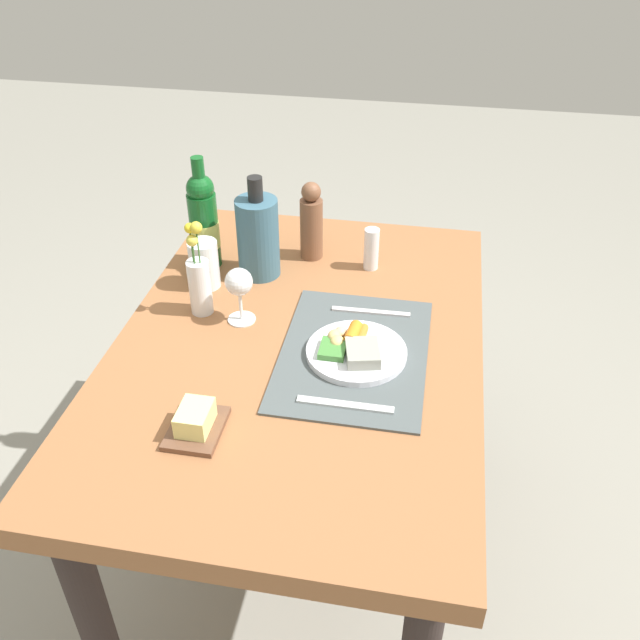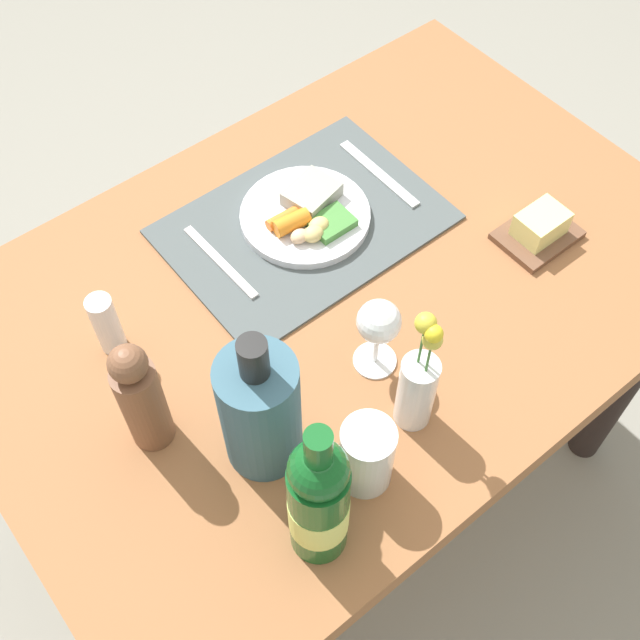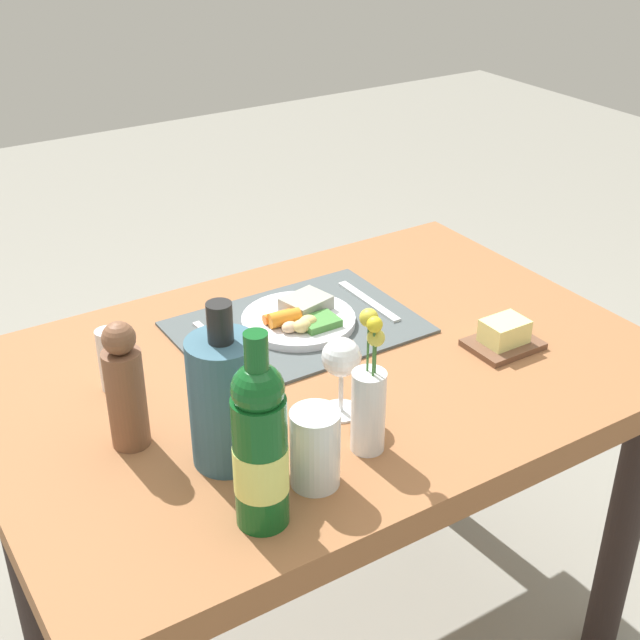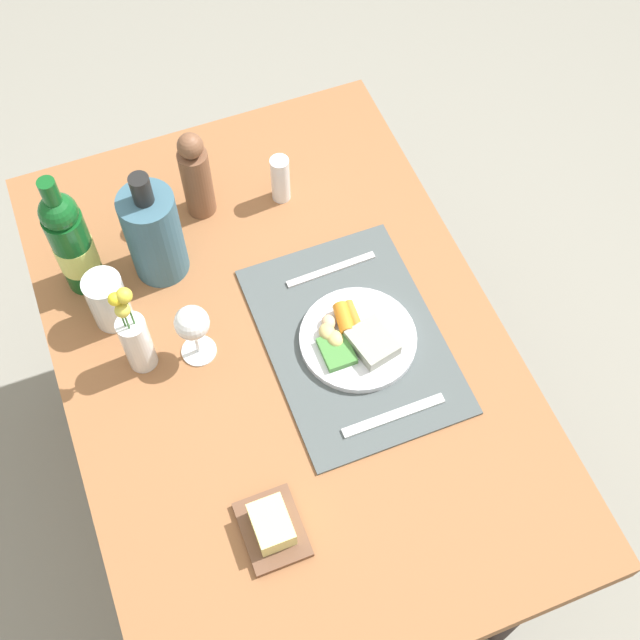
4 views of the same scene
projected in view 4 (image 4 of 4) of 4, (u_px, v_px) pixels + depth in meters
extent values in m
plane|color=gray|center=(293.00, 483.00, 2.22)|extent=(8.00, 8.00, 0.00)
cube|color=#925D38|center=(283.00, 356.00, 1.61)|extent=(1.19, 0.82, 0.05)
cylinder|color=#2B221F|center=(525.00, 594.00, 1.74)|extent=(0.07, 0.07, 0.69)
cylinder|color=#2B221F|center=(339.00, 221.00, 2.23)|extent=(0.07, 0.07, 0.69)
cylinder|color=#2B221F|center=(95.00, 297.00, 2.11)|extent=(0.07, 0.07, 0.69)
cube|color=#495153|center=(353.00, 339.00, 1.59)|extent=(0.45, 0.32, 0.01)
cylinder|color=silver|center=(358.00, 339.00, 1.58)|extent=(0.22, 0.22, 0.01)
cube|color=gray|center=(372.00, 343.00, 1.55)|extent=(0.10, 0.09, 0.03)
cylinder|color=orange|center=(354.00, 319.00, 1.58)|extent=(0.08, 0.02, 0.02)
cylinder|color=orange|center=(343.00, 317.00, 1.58)|extent=(0.06, 0.04, 0.03)
ellipsoid|color=#DBC371|center=(335.00, 339.00, 1.56)|extent=(0.04, 0.03, 0.02)
ellipsoid|color=tan|center=(327.00, 332.00, 1.56)|extent=(0.04, 0.03, 0.02)
ellipsoid|color=#D6B086|center=(329.00, 322.00, 1.58)|extent=(0.03, 0.03, 0.02)
cube|color=#428238|center=(337.00, 351.00, 1.55)|extent=(0.07, 0.06, 0.01)
cube|color=silver|center=(394.00, 416.00, 1.50)|extent=(0.02, 0.20, 0.00)
cube|color=silver|center=(331.00, 270.00, 1.66)|extent=(0.02, 0.19, 0.00)
cylinder|color=white|center=(199.00, 351.00, 1.58)|extent=(0.07, 0.07, 0.00)
cylinder|color=white|center=(196.00, 341.00, 1.54)|extent=(0.01, 0.01, 0.07)
sphere|color=white|center=(192.00, 323.00, 1.49)|extent=(0.06, 0.06, 0.06)
cylinder|color=silver|center=(137.00, 343.00, 1.51)|extent=(0.05, 0.05, 0.14)
cylinder|color=#3F7233|center=(134.00, 339.00, 1.48)|extent=(0.00, 0.00, 0.20)
sphere|color=gold|center=(122.00, 310.00, 1.40)|extent=(0.03, 0.03, 0.03)
cylinder|color=#3F7233|center=(128.00, 333.00, 1.47)|extent=(0.00, 0.00, 0.22)
sphere|color=yellow|center=(115.00, 299.00, 1.38)|extent=(0.02, 0.02, 0.02)
cylinder|color=#3F7233|center=(137.00, 330.00, 1.47)|extent=(0.00, 0.00, 0.23)
sphere|color=gold|center=(124.00, 296.00, 1.38)|extent=(0.03, 0.03, 0.03)
cylinder|color=#12531F|center=(75.00, 251.00, 1.57)|extent=(0.07, 0.07, 0.20)
sphere|color=#12531F|center=(58.00, 212.00, 1.47)|extent=(0.07, 0.07, 0.07)
cylinder|color=#12531F|center=(51.00, 196.00, 1.44)|extent=(0.03, 0.03, 0.08)
cylinder|color=#DBE26F|center=(76.00, 254.00, 1.58)|extent=(0.08, 0.08, 0.07)
cylinder|color=brown|center=(197.00, 182.00, 1.68)|extent=(0.06, 0.06, 0.16)
sphere|color=brown|center=(190.00, 146.00, 1.59)|extent=(0.05, 0.05, 0.05)
cube|color=brown|center=(272.00, 529.00, 1.40)|extent=(0.13, 0.10, 0.01)
cube|color=#EDEB8C|center=(272.00, 524.00, 1.38)|extent=(0.08, 0.06, 0.04)
cylinder|color=white|center=(280.00, 179.00, 1.72)|extent=(0.04, 0.04, 0.11)
cylinder|color=#385E71|center=(154.00, 235.00, 1.59)|extent=(0.11, 0.11, 0.21)
cylinder|color=black|center=(141.00, 190.00, 1.47)|extent=(0.04, 0.04, 0.06)
cylinder|color=silver|center=(108.00, 300.00, 1.56)|extent=(0.07, 0.07, 0.12)
cylinder|color=silver|center=(111.00, 307.00, 1.59)|extent=(0.07, 0.07, 0.07)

